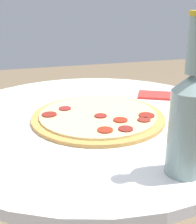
# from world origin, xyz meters

# --- Properties ---
(table) EXTENTS (0.89, 0.89, 0.72)m
(table) POSITION_xyz_m (0.00, 0.00, 0.56)
(table) COLOR white
(table) RESTS_ON ground_plane
(pizza) EXTENTS (0.38, 0.38, 0.02)m
(pizza) POSITION_xyz_m (0.01, -0.02, 0.73)
(pizza) COLOR #C68E47
(pizza) RESTS_ON table
(beer_bottle) EXTENTS (0.07, 0.07, 0.31)m
(beer_bottle) POSITION_xyz_m (0.09, -0.34, 0.83)
(beer_bottle) COLOR gray
(beer_bottle) RESTS_ON table
(napkin) EXTENTS (0.16, 0.14, 0.01)m
(napkin) POSITION_xyz_m (0.27, 0.12, 0.72)
(napkin) COLOR red
(napkin) RESTS_ON table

